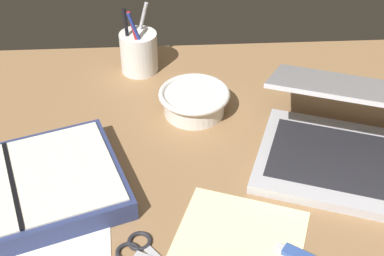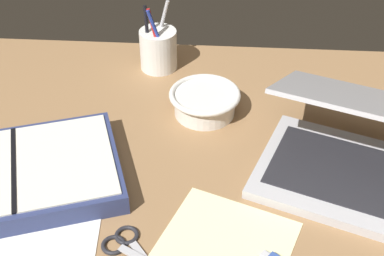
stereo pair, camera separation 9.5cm
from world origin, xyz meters
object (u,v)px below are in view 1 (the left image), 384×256
bowl (194,101)px  scissors (142,252)px  planner (15,192)px  pen_cup (139,52)px  laptop (360,139)px

bowl → scissors: size_ratio=1.15×
planner → pen_cup: bearing=44.4°
scissors → bowl: bearing=113.9°
pen_cup → bowl: bearing=-56.2°
laptop → planner: laptop is taller
laptop → pen_cup: (-40.18, 33.82, -0.23)cm
laptop → bowl: bearing=170.2°
pen_cup → scissors: size_ratio=1.26×
laptop → bowl: 33.25cm
bowl → scissors: 37.34cm
pen_cup → planner: size_ratio=0.38×
laptop → scissors: size_ratio=3.39×
laptop → pen_cup: laptop is taller
bowl → planner: bowl is taller
bowl → pen_cup: 20.74cm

